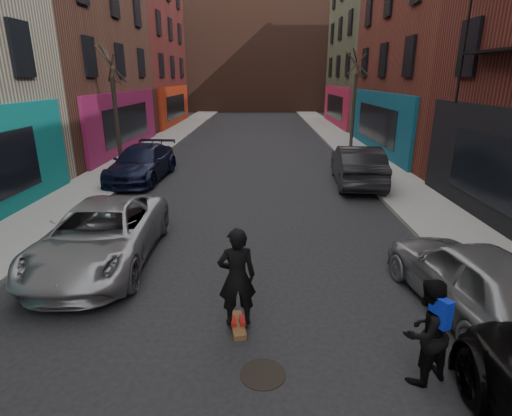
{
  "coord_description": "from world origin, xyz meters",
  "views": [
    {
      "loc": [
        0.63,
        -0.99,
        4.3
      ],
      "look_at": [
        0.51,
        7.22,
        1.6
      ],
      "focal_mm": 28.0,
      "sensor_mm": 36.0,
      "label": 1
    }
  ],
  "objects_px": {
    "skateboard": "(238,325)",
    "skateboarder": "(237,277)",
    "tree_right_far": "(355,91)",
    "pedestrian": "(426,331)",
    "parked_left_end": "(142,163)",
    "parked_left_far": "(101,235)",
    "tree_left_far": "(114,98)",
    "parked_right_far": "(474,278)",
    "manhole": "(263,374)",
    "parked_right_end": "(357,165)"
  },
  "relations": [
    {
      "from": "tree_right_far",
      "to": "parked_right_far",
      "type": "bearing_deg",
      "value": -95.0
    },
    {
      "from": "skateboarder",
      "to": "skateboard",
      "type": "bearing_deg",
      "value": 180.0
    },
    {
      "from": "tree_left_far",
      "to": "pedestrian",
      "type": "relative_size",
      "value": 3.96
    },
    {
      "from": "parked_right_far",
      "to": "tree_right_far",
      "type": "bearing_deg",
      "value": -102.76
    },
    {
      "from": "tree_right_far",
      "to": "pedestrian",
      "type": "bearing_deg",
      "value": -99.05
    },
    {
      "from": "parked_right_end",
      "to": "skateboard",
      "type": "height_order",
      "value": "parked_right_end"
    },
    {
      "from": "skateboarder",
      "to": "parked_left_far",
      "type": "bearing_deg",
      "value": -47.62
    },
    {
      "from": "tree_right_far",
      "to": "parked_left_far",
      "type": "height_order",
      "value": "tree_right_far"
    },
    {
      "from": "parked_right_far",
      "to": "skateboarder",
      "type": "distance_m",
      "value": 4.43
    },
    {
      "from": "tree_right_far",
      "to": "parked_right_far",
      "type": "relative_size",
      "value": 1.59
    },
    {
      "from": "parked_left_end",
      "to": "pedestrian",
      "type": "height_order",
      "value": "pedestrian"
    },
    {
      "from": "tree_left_far",
      "to": "parked_right_end",
      "type": "height_order",
      "value": "tree_left_far"
    },
    {
      "from": "tree_left_far",
      "to": "manhole",
      "type": "distance_m",
      "value": 15.97
    },
    {
      "from": "tree_left_far",
      "to": "parked_right_far",
      "type": "xyz_separation_m",
      "value": [
        10.8,
        -12.28,
        -2.65
      ]
    },
    {
      "from": "skateboard",
      "to": "skateboarder",
      "type": "height_order",
      "value": "skateboarder"
    },
    {
      "from": "manhole",
      "to": "tree_right_far",
      "type": "bearing_deg",
      "value": 74.54
    },
    {
      "from": "parked_left_end",
      "to": "skateboard",
      "type": "relative_size",
      "value": 6.32
    },
    {
      "from": "parked_left_end",
      "to": "parked_right_end",
      "type": "xyz_separation_m",
      "value": [
        9.2,
        -0.7,
        0.08
      ]
    },
    {
      "from": "tree_right_far",
      "to": "parked_left_end",
      "type": "relative_size",
      "value": 1.34
    },
    {
      "from": "tree_right_far",
      "to": "skateboard",
      "type": "height_order",
      "value": "tree_right_far"
    },
    {
      "from": "skateboard",
      "to": "parked_right_end",
      "type": "bearing_deg",
      "value": 56.86
    },
    {
      "from": "parked_right_end",
      "to": "skateboard",
      "type": "bearing_deg",
      "value": 70.96
    },
    {
      "from": "tree_right_far",
      "to": "parked_left_far",
      "type": "bearing_deg",
      "value": -120.15
    },
    {
      "from": "skateboard",
      "to": "pedestrian",
      "type": "bearing_deg",
      "value": -33.88
    },
    {
      "from": "parked_right_far",
      "to": "manhole",
      "type": "distance_m",
      "value": 4.37
    },
    {
      "from": "tree_right_far",
      "to": "skateboarder",
      "type": "bearing_deg",
      "value": -107.65
    },
    {
      "from": "pedestrian",
      "to": "parked_left_end",
      "type": "bearing_deg",
      "value": -83.79
    },
    {
      "from": "parked_left_end",
      "to": "skateboard",
      "type": "bearing_deg",
      "value": -63.12
    },
    {
      "from": "tree_right_far",
      "to": "parked_right_end",
      "type": "height_order",
      "value": "tree_right_far"
    },
    {
      "from": "parked_right_far",
      "to": "skateboarder",
      "type": "relative_size",
      "value": 2.34
    },
    {
      "from": "parked_left_far",
      "to": "parked_left_end",
      "type": "height_order",
      "value": "parked_left_end"
    },
    {
      "from": "tree_right_far",
      "to": "skateboarder",
      "type": "relative_size",
      "value": 3.73
    },
    {
      "from": "tree_left_far",
      "to": "parked_left_far",
      "type": "bearing_deg",
      "value": -73.58
    },
    {
      "from": "tree_right_far",
      "to": "parked_left_end",
      "type": "distance_m",
      "value": 13.7
    },
    {
      "from": "parked_left_far",
      "to": "manhole",
      "type": "xyz_separation_m",
      "value": [
        3.86,
        -3.84,
        -0.71
      ]
    },
    {
      "from": "tree_right_far",
      "to": "skateboard",
      "type": "relative_size",
      "value": 8.5
    },
    {
      "from": "parked_left_far",
      "to": "parked_left_end",
      "type": "relative_size",
      "value": 1.02
    },
    {
      "from": "tree_right_far",
      "to": "parked_left_far",
      "type": "relative_size",
      "value": 1.32
    },
    {
      "from": "parked_right_far",
      "to": "skateboard",
      "type": "bearing_deg",
      "value": -0.61
    },
    {
      "from": "parked_left_end",
      "to": "manhole",
      "type": "height_order",
      "value": "parked_left_end"
    },
    {
      "from": "tree_left_far",
      "to": "manhole",
      "type": "bearing_deg",
      "value": -63.92
    },
    {
      "from": "parked_right_far",
      "to": "pedestrian",
      "type": "relative_size",
      "value": 2.6
    },
    {
      "from": "tree_right_far",
      "to": "skateboard",
      "type": "distance_m",
      "value": 20.06
    },
    {
      "from": "parked_right_end",
      "to": "pedestrian",
      "type": "height_order",
      "value": "pedestrian"
    },
    {
      "from": "parked_left_far",
      "to": "parked_right_end",
      "type": "xyz_separation_m",
      "value": [
        7.8,
        7.54,
        0.1
      ]
    },
    {
      "from": "parked_left_end",
      "to": "skateboarder",
      "type": "height_order",
      "value": "skateboarder"
    },
    {
      "from": "tree_left_far",
      "to": "parked_left_far",
      "type": "relative_size",
      "value": 1.26
    },
    {
      "from": "tree_left_far",
      "to": "parked_right_far",
      "type": "relative_size",
      "value": 1.52
    },
    {
      "from": "parked_left_far",
      "to": "parked_right_end",
      "type": "height_order",
      "value": "parked_right_end"
    },
    {
      "from": "parked_left_far",
      "to": "manhole",
      "type": "distance_m",
      "value": 5.49
    }
  ]
}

